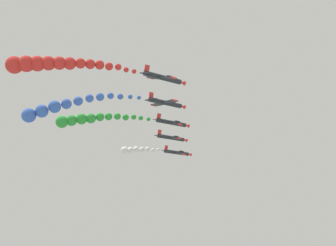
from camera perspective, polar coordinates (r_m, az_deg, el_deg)
The scene contains 9 objects.
airplane_lead at distance 132.29m, azimuth 1.23°, elevation -4.02°, with size 9.29×10.35×3.31m.
smoke_trail_lead at distance 124.56m, azimuth -4.51°, elevation -3.65°, with size 2.41×12.78×2.93m.
airplane_left_inner at distance 121.75m, azimuth 0.47°, elevation -2.00°, with size 9.41×10.35×3.05m.
airplane_right_inner at distance 109.94m, azimuth 0.53°, elevation 0.04°, with size 9.20×10.35×3.45m.
smoke_trail_right_inner at distance 101.72m, azimuth -11.05°, elevation 0.50°, with size 7.25×22.42×4.80m.
airplane_left_outer at distance 100.10m, azimuth -0.26°, elevation 2.74°, with size 9.52×10.35×2.68m.
smoke_trail_left_outer at distance 91.94m, azimuth -14.65°, elevation 2.08°, with size 8.58×24.43×8.35m.
airplane_right_outer at distance 88.57m, azimuth -0.61°, elevation 6.14°, with size 9.22×10.35×3.42m.
smoke_trail_right_outer at distance 82.61m, azimuth -15.99°, elevation 7.67°, with size 9.12×23.60×3.93m.
Camera 1 is at (87.26, -59.96, 56.29)m, focal length 45.08 mm.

